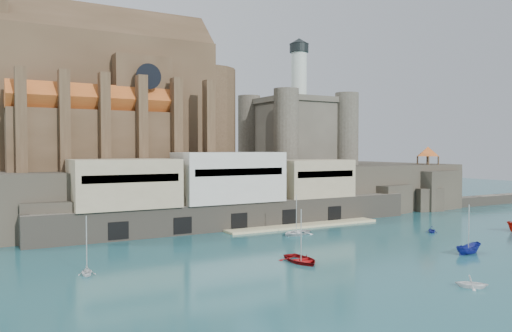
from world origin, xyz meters
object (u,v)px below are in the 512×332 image
object	(u,v)px
castle_keep	(297,128)
boat_0	(301,262)
boat_2	(468,254)
church	(119,104)
boat_1	(471,288)
pavilion	(428,153)

from	to	relation	value
castle_keep	boat_0	xyz separation A→B (m)	(-30.32, -45.75, -18.31)
castle_keep	boat_2	size ratio (longest dim) A/B	6.56
church	boat_1	distance (m)	69.97
castle_keep	boat_0	world-z (taller)	castle_keep
castle_keep	boat_0	size ratio (longest dim) A/B	4.93
church	boat_0	world-z (taller)	church
boat_1	boat_2	size ratio (longest dim) A/B	0.68
castle_keep	boat_0	bearing A→B (deg)	-123.53
church	boat_2	distance (m)	65.73
pavilion	boat_2	size ratio (longest dim) A/B	1.43
pavilion	boat_1	bearing A→B (deg)	-134.99
castle_keep	boat_2	bearing A→B (deg)	-99.43
castle_keep	boat_2	xyz separation A→B (m)	(-8.72, -52.51, -18.31)
pavilion	church	bearing A→B (deg)	166.52
church	boat_1	bearing A→B (deg)	-74.14
boat_0	boat_2	xyz separation A→B (m)	(21.60, -6.76, 0.00)
church	boat_0	bearing A→B (deg)	-78.00
church	castle_keep	bearing A→B (deg)	-1.11
church	pavilion	world-z (taller)	church
church	pavilion	size ratio (longest dim) A/B	7.34
church	boat_0	xyz separation A→B (m)	(9.89, -46.52, -22.13)
boat_1	boat_2	bearing A→B (deg)	-6.02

